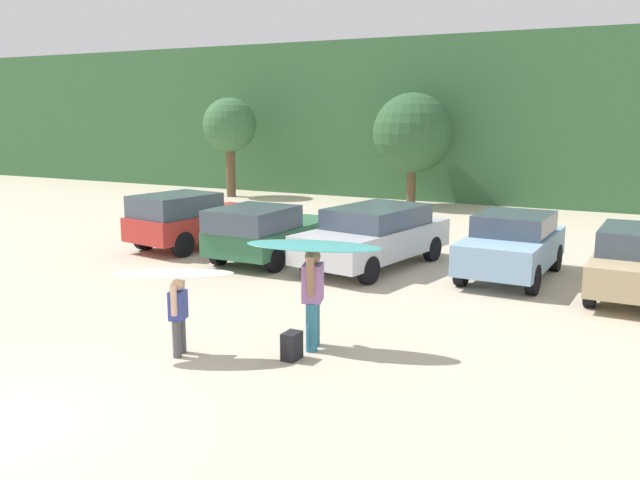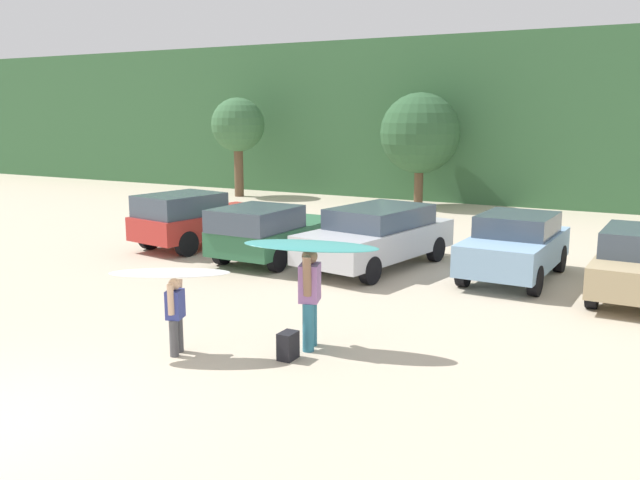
% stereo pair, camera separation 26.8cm
% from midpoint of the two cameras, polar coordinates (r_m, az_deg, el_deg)
% --- Properties ---
extents(hillside_ridge, '(108.00, 12.00, 7.19)m').
position_cam_midpoint_polar(hillside_ridge, '(35.50, 15.36, 9.84)').
color(hillside_ridge, '#38663D').
rests_on(hillside_ridge, ground_plane).
extents(tree_center, '(2.49, 2.49, 4.60)m').
position_cam_midpoint_polar(tree_center, '(32.03, -7.89, 9.53)').
color(tree_center, brown).
rests_on(tree_center, ground_plane).
extents(tree_right, '(3.32, 3.32, 4.73)m').
position_cam_midpoint_polar(tree_right, '(28.57, 7.56, 8.93)').
color(tree_right, brown).
rests_on(tree_right, ground_plane).
extents(parked_car_red, '(2.50, 4.61, 1.63)m').
position_cam_midpoint_polar(parked_car_red, '(20.18, -11.02, 1.80)').
color(parked_car_red, '#B72D28').
rests_on(parked_car_red, ground_plane).
extents(parked_car_forest_green, '(1.99, 4.13, 1.53)m').
position_cam_midpoint_polar(parked_car_forest_green, '(18.01, -4.86, 0.73)').
color(parked_car_forest_green, '#2D6642').
rests_on(parked_car_forest_green, ground_plane).
extents(parked_car_silver, '(2.70, 4.99, 1.56)m').
position_cam_midpoint_polar(parked_car_silver, '(17.30, 4.19, 0.44)').
color(parked_car_silver, silver).
rests_on(parked_car_silver, ground_plane).
extents(parked_car_sky_blue, '(1.94, 3.99, 1.55)m').
position_cam_midpoint_polar(parked_car_sky_blue, '(16.72, 15.50, -0.37)').
color(parked_car_sky_blue, '#84ADD1').
rests_on(parked_car_sky_blue, ground_plane).
extents(parked_car_tan, '(1.91, 4.18, 1.50)m').
position_cam_midpoint_polar(parked_car_tan, '(15.98, 25.04, -1.59)').
color(parked_car_tan, tan).
rests_on(parked_car_tan, ground_plane).
extents(person_adult, '(0.43, 0.74, 1.72)m').
position_cam_midpoint_polar(person_adult, '(11.25, -1.30, -4.46)').
color(person_adult, teal).
rests_on(person_adult, ground_plane).
extents(person_child, '(0.32, 0.51, 1.28)m').
position_cam_midpoint_polar(person_child, '(11.27, -12.57, -6.00)').
color(person_child, '#4C4C51').
rests_on(person_child, ground_plane).
extents(surfboard_teal, '(2.40, 1.16, 0.13)m').
position_cam_midpoint_polar(surfboard_teal, '(11.08, -1.27, -0.50)').
color(surfboard_teal, teal).
extents(surfboard_white, '(1.96, 1.43, 0.10)m').
position_cam_midpoint_polar(surfboard_white, '(11.00, -13.04, -2.78)').
color(surfboard_white, white).
extents(backpack_dropped, '(0.24, 0.34, 0.45)m').
position_cam_midpoint_polar(backpack_dropped, '(10.98, -3.11, -8.93)').
color(backpack_dropped, black).
rests_on(backpack_dropped, ground_plane).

